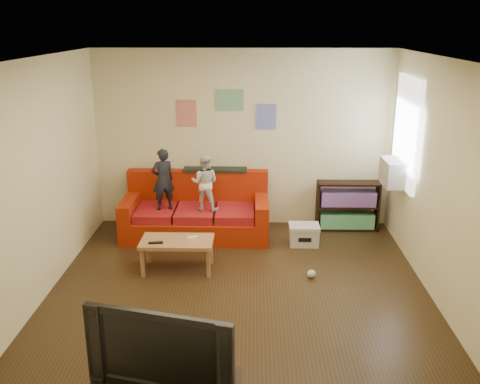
{
  "coord_description": "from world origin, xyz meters",
  "views": [
    {
      "loc": [
        0.16,
        -5.5,
        3.07
      ],
      "look_at": [
        0.0,
        0.8,
        1.05
      ],
      "focal_mm": 40.0,
      "sensor_mm": 36.0,
      "label": 1
    }
  ],
  "objects_px": {
    "bookshelf": "(347,208)",
    "file_box": "(304,235)",
    "child_a": "(163,179)",
    "coffee_table": "(177,244)",
    "television": "(165,345)",
    "sofa": "(197,214)",
    "child_b": "(205,183)"
  },
  "relations": [
    {
      "from": "bookshelf",
      "to": "file_box",
      "type": "relative_size",
      "value": 2.18
    },
    {
      "from": "coffee_table",
      "to": "television",
      "type": "height_order",
      "value": "television"
    },
    {
      "from": "coffee_table",
      "to": "bookshelf",
      "type": "distance_m",
      "value": 2.84
    },
    {
      "from": "child_a",
      "to": "bookshelf",
      "type": "bearing_deg",
      "value": 164.76
    },
    {
      "from": "sofa",
      "to": "coffee_table",
      "type": "distance_m",
      "value": 1.24
    },
    {
      "from": "child_b",
      "to": "file_box",
      "type": "distance_m",
      "value": 1.61
    },
    {
      "from": "bookshelf",
      "to": "file_box",
      "type": "distance_m",
      "value": 0.97
    },
    {
      "from": "coffee_table",
      "to": "child_b",
      "type": "bearing_deg",
      "value": 75.7
    },
    {
      "from": "bookshelf",
      "to": "television",
      "type": "height_order",
      "value": "television"
    },
    {
      "from": "child_b",
      "to": "file_box",
      "type": "height_order",
      "value": "child_b"
    },
    {
      "from": "child_b",
      "to": "coffee_table",
      "type": "distance_m",
      "value": 1.2
    },
    {
      "from": "coffee_table",
      "to": "television",
      "type": "relative_size",
      "value": 0.8
    },
    {
      "from": "file_box",
      "to": "bookshelf",
      "type": "bearing_deg",
      "value": 41.6
    },
    {
      "from": "bookshelf",
      "to": "file_box",
      "type": "bearing_deg",
      "value": -138.4
    },
    {
      "from": "child_a",
      "to": "bookshelf",
      "type": "distance_m",
      "value": 2.83
    },
    {
      "from": "child_b",
      "to": "television",
      "type": "bearing_deg",
      "value": 98.21
    },
    {
      "from": "coffee_table",
      "to": "sofa",
      "type": "bearing_deg",
      "value": 84.33
    },
    {
      "from": "sofa",
      "to": "child_b",
      "type": "height_order",
      "value": "child_b"
    },
    {
      "from": "coffee_table",
      "to": "file_box",
      "type": "xyz_separation_m",
      "value": [
        1.7,
        0.87,
        -0.2
      ]
    },
    {
      "from": "file_box",
      "to": "television",
      "type": "bearing_deg",
      "value": -110.56
    },
    {
      "from": "child_a",
      "to": "child_b",
      "type": "bearing_deg",
      "value": 155.69
    },
    {
      "from": "sofa",
      "to": "child_a",
      "type": "height_order",
      "value": "child_a"
    },
    {
      "from": "child_b",
      "to": "bookshelf",
      "type": "relative_size",
      "value": 0.87
    },
    {
      "from": "child_b",
      "to": "television",
      "type": "xyz_separation_m",
      "value": [
        0.04,
        -3.89,
        -0.09
      ]
    },
    {
      "from": "child_a",
      "to": "bookshelf",
      "type": "relative_size",
      "value": 0.96
    },
    {
      "from": "television",
      "to": "file_box",
      "type": "bearing_deg",
      "value": 83.41
    },
    {
      "from": "sofa",
      "to": "television",
      "type": "xyz_separation_m",
      "value": [
        0.19,
        -4.06,
        0.45
      ]
    },
    {
      "from": "sofa",
      "to": "child_a",
      "type": "relative_size",
      "value": 2.36
    },
    {
      "from": "sofa",
      "to": "child_b",
      "type": "relative_size",
      "value": 2.61
    },
    {
      "from": "television",
      "to": "bookshelf",
      "type": "bearing_deg",
      "value": 78.11
    },
    {
      "from": "child_a",
      "to": "file_box",
      "type": "distance_m",
      "value": 2.17
    },
    {
      "from": "sofa",
      "to": "child_b",
      "type": "xyz_separation_m",
      "value": [
        0.15,
        -0.17,
        0.54
      ]
    }
  ]
}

